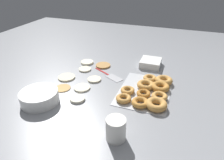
% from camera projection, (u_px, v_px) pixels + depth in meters
% --- Properties ---
extents(ground_plane, '(3.00, 3.00, 0.00)m').
position_uv_depth(ground_plane, '(100.00, 83.00, 1.29)').
color(ground_plane, gray).
extents(pancake_0, '(0.09, 0.09, 0.01)m').
position_uv_depth(pancake_0, '(63.00, 88.00, 1.23)').
color(pancake_0, tan).
rests_on(pancake_0, ground_plane).
extents(pancake_1, '(0.09, 0.09, 0.01)m').
position_uv_depth(pancake_1, '(85.00, 69.00, 1.45)').
color(pancake_1, beige).
rests_on(pancake_1, ground_plane).
extents(pancake_2, '(0.09, 0.09, 0.01)m').
position_uv_depth(pancake_2, '(94.00, 79.00, 1.32)').
color(pancake_2, beige).
rests_on(pancake_2, ground_plane).
extents(pancake_3, '(0.10, 0.10, 0.01)m').
position_uv_depth(pancake_3, '(82.00, 88.00, 1.23)').
color(pancake_3, beige).
rests_on(pancake_3, ground_plane).
extents(pancake_4, '(0.09, 0.09, 0.01)m').
position_uv_depth(pancake_4, '(77.00, 99.00, 1.13)').
color(pancake_4, silver).
rests_on(pancake_4, ground_plane).
extents(pancake_5, '(0.11, 0.11, 0.01)m').
position_uv_depth(pancake_5, '(103.00, 65.00, 1.51)').
color(pancake_5, '#B27F42').
rests_on(pancake_5, ground_plane).
extents(pancake_6, '(0.10, 0.10, 0.01)m').
position_uv_depth(pancake_6, '(87.00, 62.00, 1.55)').
color(pancake_6, silver).
rests_on(pancake_6, ground_plane).
extents(pancake_7, '(0.11, 0.11, 0.01)m').
position_uv_depth(pancake_7, '(67.00, 77.00, 1.35)').
color(pancake_7, beige).
rests_on(pancake_7, ground_plane).
extents(donut_tray, '(0.40, 0.30, 0.04)m').
position_uv_depth(donut_tray, '(149.00, 91.00, 1.18)').
color(donut_tray, silver).
rests_on(donut_tray, ground_plane).
extents(batter_bowl, '(0.21, 0.21, 0.07)m').
position_uv_depth(batter_bowl, '(39.00, 97.00, 1.09)').
color(batter_bowl, white).
rests_on(batter_bowl, ground_plane).
extents(container_stack, '(0.16, 0.15, 0.05)m').
position_uv_depth(container_stack, '(151.00, 63.00, 1.50)').
color(container_stack, white).
rests_on(container_stack, ground_plane).
extents(paper_cup, '(0.09, 0.09, 0.11)m').
position_uv_depth(paper_cup, '(116.00, 129.00, 0.85)').
color(paper_cup, white).
rests_on(paper_cup, ground_plane).
extents(spatula, '(0.16, 0.25, 0.01)m').
position_uv_depth(spatula, '(111.00, 76.00, 1.37)').
color(spatula, maroon).
rests_on(spatula, ground_plane).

